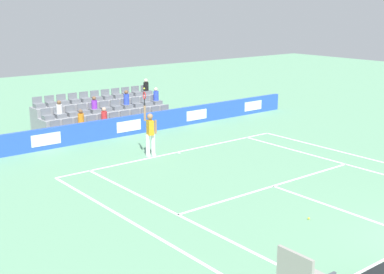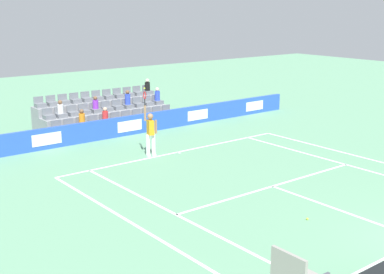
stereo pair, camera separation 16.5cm
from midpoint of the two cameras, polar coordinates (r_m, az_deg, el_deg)
line_baseline at (r=22.35m, az=-1.83°, el=-1.65°), size 10.97×0.10×0.01m
line_service at (r=18.45m, az=8.49°, el=-5.24°), size 8.23×0.10×0.01m
line_centre_service at (r=16.59m, az=16.65°, el=-7.95°), size 0.10×6.40×0.01m
line_singles_sideline_left at (r=15.52m, az=-0.82°, el=-8.88°), size 0.10×11.89×0.01m
line_singles_sideline_right at (r=21.27m, az=17.00°, el=-3.09°), size 0.10×11.89×0.01m
line_doubles_sideline_left at (r=14.79m, az=-5.09°, el=-10.14°), size 0.10×11.89×0.01m
line_doubles_sideline_right at (r=22.38m, az=19.00°, el=-2.41°), size 0.10×11.89×0.01m
line_centre_mark at (r=22.27m, az=-1.68°, el=-1.70°), size 0.10×0.20×0.01m
sponsor_barrier at (r=25.38m, az=-7.13°, el=1.23°), size 20.77×0.22×0.92m
tennis_player at (r=21.64m, az=-4.76°, el=0.49°), size 0.51×0.41×2.85m
stadium_stand at (r=27.32m, az=-9.67°, el=2.23°), size 6.82×2.85×2.12m
loose_tennis_ball at (r=15.86m, az=12.19°, el=-8.58°), size 0.07×0.07×0.07m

